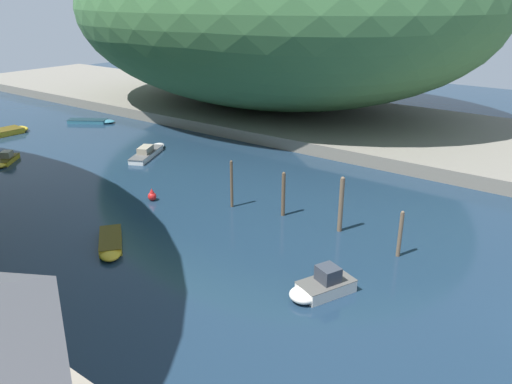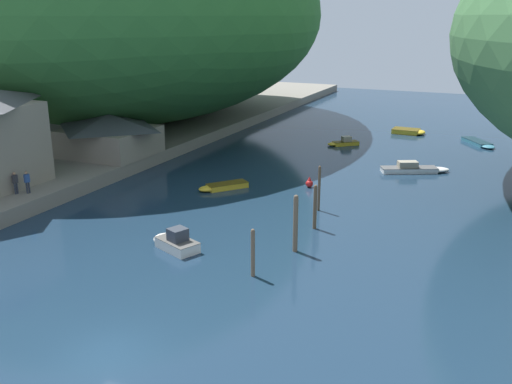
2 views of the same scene
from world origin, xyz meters
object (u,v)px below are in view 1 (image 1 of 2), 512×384
boat_navy_launch (111,244)px  channel_buoy_near (152,196)px  boat_far_upstream (10,131)px  boat_small_dinghy (93,121)px  boat_red_skiff (321,287)px  boat_yellow_tender (149,152)px  boat_far_right_bank (6,160)px

boat_navy_launch → channel_buoy_near: 7.42m
boat_far_upstream → boat_navy_launch: boat_far_upstream is taller
boat_small_dinghy → channel_buoy_near: (-12.14, -23.34, 0.17)m
boat_red_skiff → boat_far_upstream: size_ratio=0.95×
boat_yellow_tender → boat_navy_launch: (-13.96, -12.10, -0.09)m
boat_small_dinghy → channel_buoy_near: bearing=29.6°
boat_yellow_tender → channel_buoy_near: (-7.43, -8.56, 0.04)m
boat_yellow_tender → channel_buoy_near: 11.34m
boat_red_skiff → channel_buoy_near: size_ratio=4.05×
boat_yellow_tender → boat_navy_launch: size_ratio=1.53×
boat_far_right_bank → boat_navy_launch: bearing=128.0°
boat_far_right_bank → boat_navy_launch: boat_far_right_bank is taller
boat_navy_launch → channel_buoy_near: size_ratio=4.40×
boat_far_right_bank → channel_buoy_near: size_ratio=3.71×
boat_yellow_tender → channel_buoy_near: size_ratio=6.71×
boat_far_upstream → channel_buoy_near: 26.87m
boat_small_dinghy → boat_yellow_tender: bearing=39.4°
boat_small_dinghy → channel_buoy_near: 26.31m
channel_buoy_near → boat_small_dinghy: bearing=62.5°
boat_yellow_tender → boat_far_upstream: size_ratio=1.58×
boat_red_skiff → boat_small_dinghy: bearing=1.5°
boat_red_skiff → channel_buoy_near: 16.34m
boat_navy_launch → boat_small_dinghy: size_ratio=0.77×
boat_far_right_bank → boat_navy_launch: (-4.67, -20.49, -0.07)m
boat_far_upstream → boat_far_right_bank: bearing=-28.3°
boat_yellow_tender → boat_navy_launch: boat_yellow_tender is taller
boat_navy_launch → channel_buoy_near: (6.52, 3.54, 0.13)m
boat_far_right_bank → boat_small_dinghy: size_ratio=0.65×
boat_red_skiff → boat_small_dinghy: size_ratio=0.71×
boat_red_skiff → boat_far_right_bank: (1.58, 32.93, -0.15)m
boat_navy_launch → channel_buoy_near: channel_buoy_near is taller
boat_small_dinghy → boat_navy_launch: bearing=22.3°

